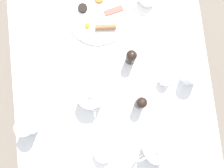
# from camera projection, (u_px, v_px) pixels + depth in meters

# --- Properties ---
(ground_plane) EXTENTS (8.00, 8.00, 0.00)m
(ground_plane) POSITION_uv_depth(u_px,v_px,m) (112.00, 96.00, 2.02)
(ground_plane) COLOR #70665B
(table) EXTENTS (0.94, 1.10, 0.77)m
(table) POSITION_uv_depth(u_px,v_px,m) (112.00, 86.00, 1.32)
(table) COLOR silver
(table) RESTS_ON ground_plane
(breakfast_plate) EXTENTS (0.31, 0.31, 0.04)m
(breakfast_plate) POSITION_uv_depth(u_px,v_px,m) (98.00, 15.00, 1.28)
(breakfast_plate) COLOR white
(breakfast_plate) RESTS_ON table
(teapot_near) EXTENTS (0.19, 0.11, 0.13)m
(teapot_near) POSITION_uv_depth(u_px,v_px,m) (155.00, 150.00, 1.16)
(teapot_near) COLOR white
(teapot_near) RESTS_ON table
(teapot_far) EXTENTS (0.11, 0.20, 0.13)m
(teapot_far) POSITION_uv_depth(u_px,v_px,m) (91.00, 97.00, 1.19)
(teapot_far) COLOR white
(teapot_far) RESTS_ON table
(teacup_with_saucer_right) EXTENTS (0.15, 0.15, 0.06)m
(teacup_with_saucer_right) POSITION_uv_depth(u_px,v_px,m) (103.00, 152.00, 1.19)
(teacup_with_saucer_right) COLOR white
(teacup_with_saucer_right) RESTS_ON table
(water_glass_tall) EXTENTS (0.08, 0.08, 0.13)m
(water_glass_tall) POSITION_uv_depth(u_px,v_px,m) (28.00, 127.00, 1.16)
(water_glass_tall) COLOR white
(water_glass_tall) RESTS_ON table
(water_glass_short) EXTENTS (0.08, 0.08, 0.11)m
(water_glass_short) POSITION_uv_depth(u_px,v_px,m) (191.00, 77.00, 1.20)
(water_glass_short) COLOR white
(water_glass_short) RESTS_ON table
(creamer_jug) EXTENTS (0.08, 0.06, 0.05)m
(creamer_jug) POSITION_uv_depth(u_px,v_px,m) (165.00, 80.00, 1.23)
(creamer_jug) COLOR white
(creamer_jug) RESTS_ON table
(pepper_grinder) EXTENTS (0.05, 0.05, 0.12)m
(pepper_grinder) POSITION_uv_depth(u_px,v_px,m) (131.00, 57.00, 1.20)
(pepper_grinder) COLOR black
(pepper_grinder) RESTS_ON table
(salt_grinder) EXTENTS (0.05, 0.05, 0.12)m
(salt_grinder) POSITION_uv_depth(u_px,v_px,m) (141.00, 103.00, 1.18)
(salt_grinder) COLOR black
(salt_grinder) RESTS_ON table
(fork_by_plate) EXTENTS (0.18, 0.06, 0.00)m
(fork_by_plate) POSITION_uv_depth(u_px,v_px,m) (60.00, 151.00, 1.21)
(fork_by_plate) COLOR silver
(fork_by_plate) RESTS_ON table
(knife_by_plate) EXTENTS (0.21, 0.11, 0.00)m
(knife_by_plate) POSITION_uv_depth(u_px,v_px,m) (51.00, 57.00, 1.26)
(knife_by_plate) COLOR silver
(knife_by_plate) RESTS_ON table
(spoon_for_tea) EXTENTS (0.02, 0.15, 0.00)m
(spoon_for_tea) POSITION_uv_depth(u_px,v_px,m) (154.00, 50.00, 1.27)
(spoon_for_tea) COLOR silver
(spoon_for_tea) RESTS_ON table
(fork_spare) EXTENTS (0.16, 0.06, 0.00)m
(fork_spare) POSITION_uv_depth(u_px,v_px,m) (41.00, 4.00, 1.29)
(fork_spare) COLOR silver
(fork_spare) RESTS_ON table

